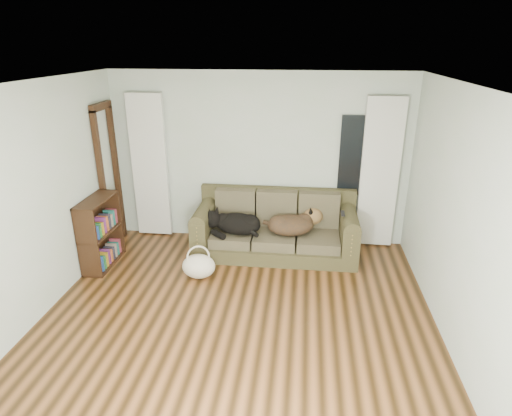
# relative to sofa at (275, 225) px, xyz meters

# --- Properties ---
(floor) EXTENTS (5.00, 5.00, 0.00)m
(floor) POSITION_rel_sofa_xyz_m (-0.31, -1.97, -0.45)
(floor) COLOR black
(floor) RESTS_ON ground
(ceiling) EXTENTS (5.00, 5.00, 0.00)m
(ceiling) POSITION_rel_sofa_xyz_m (-0.31, -1.97, 2.15)
(ceiling) COLOR white
(ceiling) RESTS_ON ground
(wall_back) EXTENTS (4.50, 0.04, 2.60)m
(wall_back) POSITION_rel_sofa_xyz_m (-0.31, 0.53, 0.85)
(wall_back) COLOR #BBC0B9
(wall_back) RESTS_ON ground
(wall_left) EXTENTS (0.04, 5.00, 2.60)m
(wall_left) POSITION_rel_sofa_xyz_m (-2.56, -1.97, 0.85)
(wall_left) COLOR #BBC0B9
(wall_left) RESTS_ON ground
(wall_right) EXTENTS (0.04, 5.00, 2.60)m
(wall_right) POSITION_rel_sofa_xyz_m (1.94, -1.97, 0.85)
(wall_right) COLOR #BBC0B9
(wall_right) RESTS_ON ground
(curtain_left) EXTENTS (0.55, 0.08, 2.25)m
(curtain_left) POSITION_rel_sofa_xyz_m (-2.01, 0.45, 0.70)
(curtain_left) COLOR silver
(curtain_left) RESTS_ON ground
(curtain_right) EXTENTS (0.55, 0.08, 2.25)m
(curtain_right) POSITION_rel_sofa_xyz_m (1.49, 0.45, 0.70)
(curtain_right) COLOR silver
(curtain_right) RESTS_ON ground
(window_pane) EXTENTS (0.50, 0.03, 1.20)m
(window_pane) POSITION_rel_sofa_xyz_m (1.14, 0.50, 0.95)
(window_pane) COLOR black
(window_pane) RESTS_ON wall_back
(door_casing) EXTENTS (0.07, 0.60, 2.10)m
(door_casing) POSITION_rel_sofa_xyz_m (-2.51, 0.07, 0.60)
(door_casing) COLOR black
(door_casing) RESTS_ON ground
(sofa) EXTENTS (2.37, 1.02, 0.97)m
(sofa) POSITION_rel_sofa_xyz_m (0.00, 0.00, 0.00)
(sofa) COLOR #302C18
(sofa) RESTS_ON floor
(dog_black_lab) EXTENTS (0.80, 0.66, 0.29)m
(dog_black_lab) POSITION_rel_sofa_xyz_m (-0.59, -0.10, 0.03)
(dog_black_lab) COLOR black
(dog_black_lab) RESTS_ON sofa
(dog_shepherd) EXTENTS (0.77, 0.60, 0.31)m
(dog_shepherd) POSITION_rel_sofa_xyz_m (0.26, -0.02, 0.04)
(dog_shepherd) COLOR black
(dog_shepherd) RESTS_ON sofa
(tv_remote) EXTENTS (0.05, 0.18, 0.02)m
(tv_remote) POSITION_rel_sofa_xyz_m (0.95, -0.12, 0.28)
(tv_remote) COLOR black
(tv_remote) RESTS_ON sofa
(tote_bag) EXTENTS (0.46, 0.36, 0.33)m
(tote_bag) POSITION_rel_sofa_xyz_m (-0.96, -0.83, -0.29)
(tote_bag) COLOR beige
(tote_bag) RESTS_ON floor
(bookshelf) EXTENTS (0.37, 0.82, 0.99)m
(bookshelf) POSITION_rel_sofa_xyz_m (-2.40, -0.63, 0.05)
(bookshelf) COLOR black
(bookshelf) RESTS_ON floor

